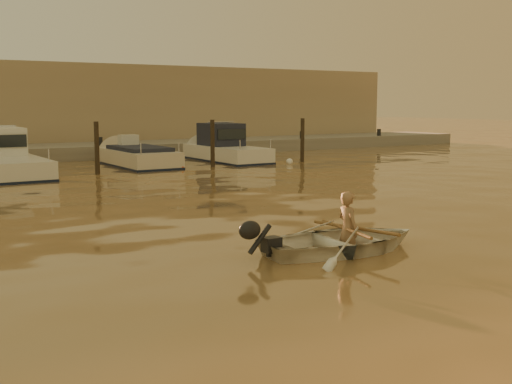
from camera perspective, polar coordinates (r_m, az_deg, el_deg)
ground_plane at (r=13.21m, az=6.22°, el=-3.93°), size 160.00×160.00×0.00m
dinghy at (r=11.86m, az=7.75°, el=-4.31°), size 3.34×2.54×0.65m
person at (r=11.88m, az=8.17°, el=-3.32°), size 0.39×0.55×1.41m
outboard_motor at (r=11.09m, az=1.29°, el=-4.70°), size 0.94×0.49×0.70m
oar_port at (r=11.96m, az=8.76°, el=-3.17°), size 0.29×2.10×0.13m
oar_starboard at (r=11.85m, az=7.97°, el=-3.26°), size 0.63×2.04×0.13m
moored_boat_3 at (r=28.21m, az=-10.49°, el=2.76°), size 2.05×5.92×0.95m
moored_boat_4 at (r=30.08m, az=-2.64°, el=3.96°), size 1.95×6.12×1.75m
piling_2 at (r=25.25m, az=-13.95°, el=3.60°), size 0.18×0.18×2.20m
piling_3 at (r=27.22m, az=-3.89°, el=4.11°), size 0.18×0.18×2.20m
piling_4 at (r=29.72m, az=4.14°, el=4.43°), size 0.18×0.18×2.20m
fender_c at (r=23.72m, az=-18.48°, el=1.22°), size 0.30×0.30×0.30m
fender_d at (r=26.38m, az=-6.65°, el=2.21°), size 0.30×0.30×0.30m
fender_e at (r=28.65m, az=3.00°, el=2.71°), size 0.30×0.30×0.30m
quay at (r=32.73m, az=-17.81°, el=3.08°), size 52.00×4.00×1.00m
waterfront_building at (r=37.99m, az=-20.04°, el=7.00°), size 46.00×7.00×4.80m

